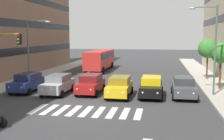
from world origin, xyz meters
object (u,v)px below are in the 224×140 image
Objects in this scene: street_tree_1 at (221,53)px; street_lamp_left at (212,42)px; car_0 at (184,87)px; street_lamp_right at (32,44)px; car_1 at (151,87)px; street_tree_2 at (208,49)px; bus_behind_traffic at (100,58)px; car_2 at (120,86)px; car_5 at (28,82)px; car_4 at (58,84)px; car_3 at (91,84)px.

street_lamp_left is at bearing 64.81° from street_tree_1.
car_0 is 16.99m from street_lamp_right.
street_tree_2 is at bearing -120.69° from car_1.
car_0 is 0.42× the size of bus_behind_traffic.
car_2 and car_5 have the same top height.
car_1 is 0.99× the size of street_tree_1.
car_4 is 18.10m from street_tree_2.
car_0 is at bearing 123.49° from bus_behind_traffic.
car_4 is 7.91m from street_lamp_right.
car_0 is 0.65× the size of street_lamp_right.
car_1 is 0.95× the size of street_tree_2.
car_4 is at bearing 172.77° from car_5.
street_tree_1 reaches higher than car_4.
street_tree_2 is (-8.80, -10.75, 2.82)m from car_2.
street_tree_1 reaches higher than car_3.
bus_behind_traffic is 19.66m from street_tree_1.
street_lamp_left is 1.12× the size of street_lamp_right.
street_lamp_right is at bearing 67.73° from bus_behind_traffic.
car_0 is 4.47m from street_lamp_left.
car_3 is at bearing -17.13° from car_2.
car_1 is 18.98m from bus_behind_traffic.
bus_behind_traffic is at bearing -41.40° from street_tree_1.
street_lamp_right is (10.61, -5.33, 3.43)m from car_2.
street_tree_1 reaches higher than car_0.
car_4 is 0.58× the size of street_lamp_left.
car_3 is 6.03m from car_5.
street_tree_1 is at bearing -115.19° from street_lamp_left.
car_4 is 15.54m from street_tree_1.
street_lamp_right is 1.52× the size of street_tree_1.
street_tree_1 is (-19.65, 0.83, -0.73)m from street_lamp_right.
street_tree_1 is at bearing 138.60° from bus_behind_traffic.
street_tree_1 is at bearing -134.27° from car_0.
car_0 is at bearing 71.15° from street_tree_2.
car_1 is 1.00× the size of car_5.
car_5 is at bearing 0.62° from car_0.
bus_behind_traffic is (5.65, -17.45, 0.97)m from car_2.
car_0 is 1.00× the size of car_3.
street_tree_1 is (-14.69, -4.29, 2.70)m from car_4.
car_4 is at bearing 5.45° from street_lamp_left.
car_1 is 1.00× the size of car_4.
bus_behind_traffic is at bearing -112.27° from street_lamp_right.
street_tree_1 is at bearing 92.18° from street_tree_2.
car_1 is at bearing 12.06° from street_lamp_left.
car_2 is at bearing 162.87° from car_3.
car_5 is at bearing -0.95° from car_1.
street_tree_1 reaches higher than bus_behind_traffic.
car_1 and car_5 have the same top height.
bus_behind_traffic is at bearing -100.60° from car_5.
street_tree_1 is (-17.84, -3.89, 2.70)m from car_5.
car_4 is at bearing 134.11° from street_lamp_right.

